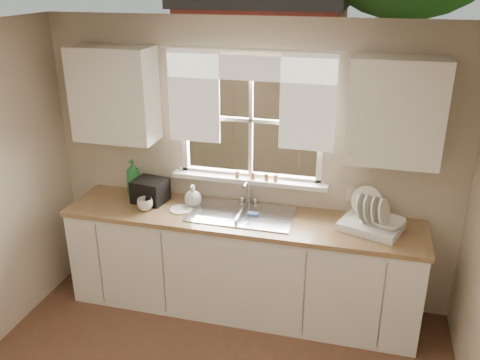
% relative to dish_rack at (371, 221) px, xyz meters
% --- Properties ---
extents(room_walls, '(3.62, 4.02, 2.50)m').
position_rel_dish_rack_xyz_m(room_walls, '(-1.06, -1.78, 0.26)').
color(room_walls, beige).
rests_on(room_walls, ground).
extents(ceiling, '(3.60, 4.00, 0.02)m').
position_rel_dish_rack_xyz_m(ceiling, '(-1.06, -1.72, 1.52)').
color(ceiling, silver).
rests_on(ceiling, room_walls).
extents(window, '(1.38, 0.16, 1.06)m').
position_rel_dish_rack_xyz_m(window, '(-1.06, 0.28, 0.51)').
color(window, white).
rests_on(window, room_walls).
extents(curtains, '(1.50, 0.03, 0.81)m').
position_rel_dish_rack_xyz_m(curtains, '(-1.06, 0.23, 0.95)').
color(curtains, white).
rests_on(curtains, room_walls).
extents(base_cabinets, '(3.00, 0.62, 0.87)m').
position_rel_dish_rack_xyz_m(base_cabinets, '(-1.06, -0.04, -0.54)').
color(base_cabinets, white).
rests_on(base_cabinets, ground).
extents(countertop, '(3.04, 0.65, 0.04)m').
position_rel_dish_rack_xyz_m(countertop, '(-1.06, -0.04, -0.09)').
color(countertop, '#95734A').
rests_on(countertop, base_cabinets).
extents(upper_cabinet_left, '(0.70, 0.33, 0.80)m').
position_rel_dish_rack_xyz_m(upper_cabinet_left, '(-2.21, 0.11, 0.87)').
color(upper_cabinet_left, white).
rests_on(upper_cabinet_left, room_walls).
extents(upper_cabinet_right, '(0.70, 0.33, 0.80)m').
position_rel_dish_rack_xyz_m(upper_cabinet_right, '(0.09, 0.11, 0.87)').
color(upper_cabinet_right, white).
rests_on(upper_cabinet_right, room_walls).
extents(wall_outlet, '(0.08, 0.01, 0.12)m').
position_rel_dish_rack_xyz_m(wall_outlet, '(-0.18, 0.27, 0.10)').
color(wall_outlet, beige).
rests_on(wall_outlet, room_walls).
extents(sill_jars, '(0.38, 0.04, 0.06)m').
position_rel_dish_rack_xyz_m(sill_jars, '(-0.98, 0.22, 0.20)').
color(sill_jars, brown).
rests_on(sill_jars, window).
extents(sink, '(0.88, 0.52, 0.40)m').
position_rel_dish_rack_xyz_m(sink, '(-1.06, -0.01, -0.14)').
color(sink, '#B7B7BC').
rests_on(sink, countertop).
extents(dish_rack, '(0.55, 0.48, 0.31)m').
position_rel_dish_rack_xyz_m(dish_rack, '(0.00, 0.00, 0.00)').
color(dish_rack, white).
rests_on(dish_rack, countertop).
extents(bowl, '(0.32, 0.32, 0.06)m').
position_rel_dish_rack_xyz_m(bowl, '(0.13, -0.05, 0.02)').
color(bowl, silver).
rests_on(bowl, dish_rack).
extents(soap_bottle_a, '(0.14, 0.14, 0.34)m').
position_rel_dish_rack_xyz_m(soap_bottle_a, '(-2.12, 0.15, 0.10)').
color(soap_bottle_a, '#2A813C').
rests_on(soap_bottle_a, countertop).
extents(soap_bottle_b, '(0.10, 0.10, 0.17)m').
position_rel_dish_rack_xyz_m(soap_bottle_b, '(-1.52, 0.08, 0.02)').
color(soap_bottle_b, '#3778CF').
rests_on(soap_bottle_b, countertop).
extents(soap_bottle_c, '(0.17, 0.17, 0.19)m').
position_rel_dish_rack_xyz_m(soap_bottle_c, '(-1.52, 0.06, 0.03)').
color(soap_bottle_c, beige).
rests_on(soap_bottle_c, countertop).
extents(saucer, '(0.20, 0.20, 0.01)m').
position_rel_dish_rack_xyz_m(saucer, '(-1.59, -0.06, -0.06)').
color(saucer, white).
rests_on(saucer, countertop).
extents(cup, '(0.16, 0.16, 0.11)m').
position_rel_dish_rack_xyz_m(cup, '(-1.89, -0.13, -0.02)').
color(cup, silver).
rests_on(cup, countertop).
extents(black_appliance, '(0.31, 0.28, 0.21)m').
position_rel_dish_rack_xyz_m(black_appliance, '(-1.92, 0.05, 0.03)').
color(black_appliance, black).
rests_on(black_appliance, countertop).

